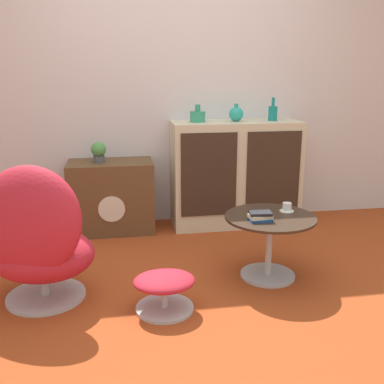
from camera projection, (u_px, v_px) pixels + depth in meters
name	position (u px, v px, depth m)	size (l,w,h in m)	color
ground_plane	(207.00, 292.00, 3.00)	(12.00, 12.00, 0.00)	#9E3D19
wall_back	(175.00, 85.00, 4.16)	(6.40, 0.06, 2.60)	silver
sideboard	(235.00, 174.00, 4.21)	(1.18, 0.45, 0.98)	beige
tv_console	(112.00, 196.00, 4.07)	(0.75, 0.45, 0.64)	brown
egg_chair	(36.00, 239.00, 2.75)	(0.83, 0.80, 0.92)	#B7B7BC
ottoman	(164.00, 286.00, 2.73)	(0.38, 0.36, 0.24)	#B7B7BC
coffee_table	(269.00, 236.00, 3.14)	(0.63, 0.63, 0.45)	#B7B7BC
vase_leftmost	(198.00, 116.00, 4.02)	(0.14, 0.14, 0.16)	#2D8E6B
vase_inner_left	(236.00, 114.00, 4.07)	(0.13, 0.13, 0.16)	teal
vase_inner_right	(273.00, 113.00, 4.12)	(0.08, 0.08, 0.21)	#147A75
potted_plant	(99.00, 151.00, 3.95)	(0.13, 0.13, 0.18)	#4C4C51
teacup	(287.00, 208.00, 3.20)	(0.10, 0.10, 0.06)	white
book_stack	(260.00, 216.00, 3.01)	(0.16, 0.12, 0.06)	#1E478C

